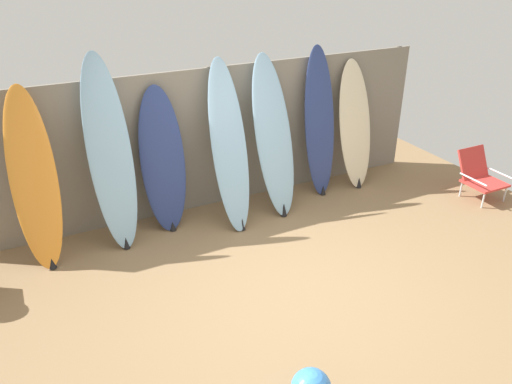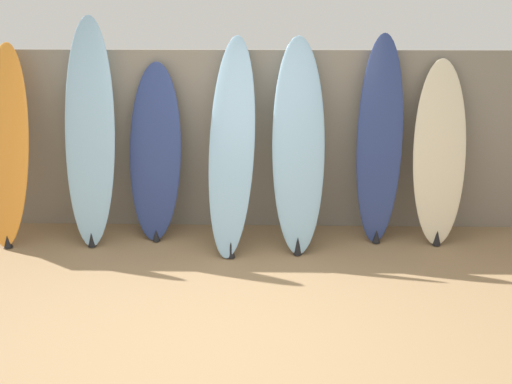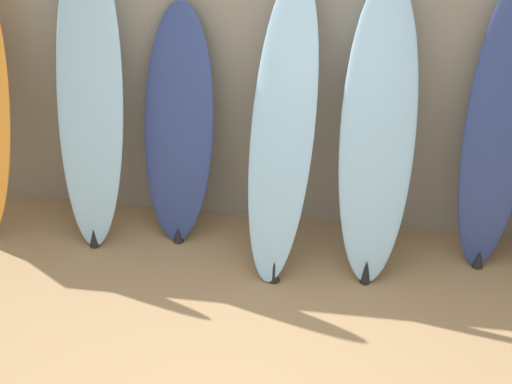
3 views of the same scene
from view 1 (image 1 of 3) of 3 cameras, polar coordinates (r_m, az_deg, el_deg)
ground at (r=5.19m, az=3.85°, el=-10.43°), size 7.68×7.68×0.00m
fence_back at (r=6.35m, az=-4.99°, el=6.08°), size 6.08×0.11×1.80m
surfboard_orange_0 at (r=5.59m, az=-24.04°, el=1.17°), size 0.52×0.63×1.89m
surfboard_skyblue_1 at (r=5.65m, az=-16.34°, el=4.04°), size 0.48×0.61×2.13m
surfboard_navy_2 at (r=5.91m, az=-10.61°, el=3.48°), size 0.57×0.51×1.70m
surfboard_skyblue_3 at (r=5.91m, az=-3.09°, el=5.15°), size 0.51×0.86×1.95m
surfboard_skyblue_4 at (r=6.20m, az=2.02°, el=6.27°), size 0.50×0.74×1.95m
surfboard_navy_5 at (r=6.71m, az=7.27°, el=7.76°), size 0.47×0.48×1.97m
surfboard_cream_6 at (r=7.05m, az=11.25°, el=7.42°), size 0.51×0.51×1.74m
beach_chair at (r=7.37m, az=24.17°, el=1.88°), size 0.50×0.57×0.64m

